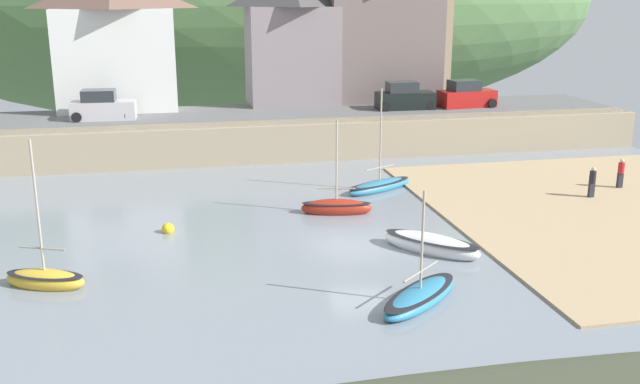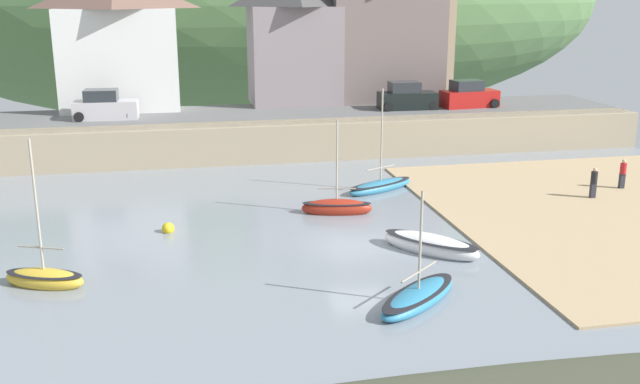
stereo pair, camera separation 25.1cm
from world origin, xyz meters
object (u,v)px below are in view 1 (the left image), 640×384
Objects in this scene: motorboat_with_cabin at (420,296)px; parked_car_by_wall at (404,98)px; parked_car_end_of_row at (466,96)px; person_near_water at (621,172)px; mooring_buoy at (168,229)px; person_on_slipway at (592,181)px; waterfront_building_centre at (292,36)px; sailboat_nearest_shore at (45,279)px; parked_car_near_slipway at (103,107)px; fishing_boat_green at (379,186)px; waterfront_building_left at (116,40)px; sailboat_blue_trim at (431,245)px; waterfront_building_right at (382,27)px; sailboat_far_left at (336,207)px.

parked_car_by_wall is (8.19, 26.65, 2.97)m from motorboat_with_cabin.
person_near_water is at bearing -85.37° from parked_car_end_of_row.
person_on_slipway is at bearing 2.49° from mooring_buoy.
waterfront_building_centre reaches higher than sailboat_nearest_shore.
parked_car_by_wall and parked_car_end_of_row have the same top height.
person_on_slipway is at bearing -29.64° from parked_car_near_slipway.
parked_car_by_wall is at bearing 173.48° from parked_car_end_of_row.
fishing_boat_green is 1.38× the size of parked_car_near_slipway.
waterfront_building_centre is 1.68× the size of sailboat_nearest_shore.
person_near_water is (28.33, -14.75, -2.22)m from parked_car_near_slipway.
parked_car_end_of_row is (24.57, -4.50, -4.01)m from waterfront_building_left.
parked_car_end_of_row is 7.60× the size of mooring_buoy.
sailboat_blue_trim is 1.00× the size of parked_car_by_wall.
parked_car_near_slipway is at bearing 113.93° from fishing_boat_green.
sailboat_blue_trim is at bearing -103.47° from parked_car_by_wall.
person_on_slipway is (13.20, 10.51, 0.75)m from motorboat_with_cabin.
motorboat_with_cabin is at bearing -103.98° from waterfront_building_right.
sailboat_far_left is at bearing -176.20° from person_near_water.
parked_car_end_of_row is at bearing 62.05° from sailboat_far_left.
person_near_water is at bearing 5.46° from mooring_buoy.
waterfront_building_left reaches higher than motorboat_with_cabin.
sailboat_far_left is at bearing 178.74° from person_on_slipway.
sailboat_blue_trim is at bearing -152.50° from person_on_slipway.
sailboat_blue_trim is at bearing -152.41° from person_near_water.
sailboat_far_left is 1.15× the size of motorboat_with_cabin.
parked_car_end_of_row is at bearing 91.08° from person_on_slipway.
parked_car_near_slipway reaches higher than motorboat_with_cabin.
waterfront_building_left is at bearing 163.10° from parked_car_end_of_row.
waterfront_building_left is at bearing 81.73° from parked_car_near_slipway.
sailboat_blue_trim is 26.52m from parked_car_near_slipway.
motorboat_with_cabin is 2.63× the size of person_on_slipway.
motorboat_with_cabin is 29.75m from parked_car_end_of_row.
waterfront_building_right is at bearing 132.30° from parked_car_end_of_row.
sailboat_blue_trim is (1.33, -26.36, -7.03)m from waterfront_building_centre.
fishing_boat_green is at bearing -49.05° from waterfront_building_left.
sailboat_far_left is 18.28m from parked_car_by_wall.
sailboat_far_left is at bearing 51.05° from motorboat_with_cabin.
mooring_buoy is at bearing -148.06° from parked_car_end_of_row.
mooring_buoy is at bearing -177.51° from person_on_slipway.
waterfront_building_left is 23.16m from fishing_boat_green.
person_near_water is at bearing -60.84° from parked_car_by_wall.
sailboat_blue_trim is at bearing -121.20° from fishing_boat_green.
parked_car_near_slipway is at bearing 147.91° from person_on_slipway.
motorboat_with_cabin is at bearing 4.76° from sailboat_nearest_shore.
motorboat_with_cabin is at bearing -91.59° from waterfront_building_centre.
parked_car_near_slipway reaches higher than person_near_water.
waterfront_building_right is 2.61× the size of parked_car_by_wall.
sailboat_nearest_shore is 27.05m from person_on_slipway.
sailboat_nearest_shore is (-1.43, -26.90, -6.92)m from waterfront_building_left.
waterfront_building_centre reaches higher than sailboat_blue_trim.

